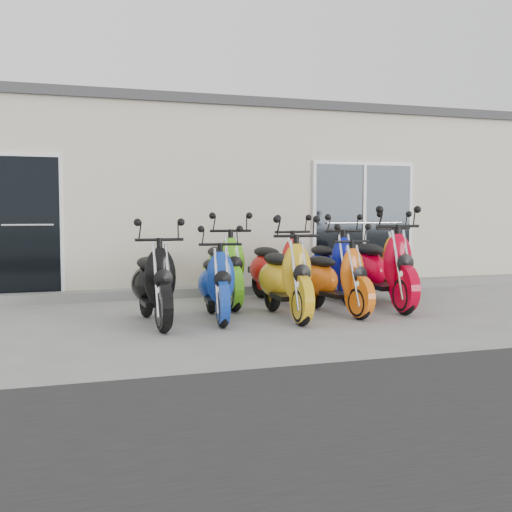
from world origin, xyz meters
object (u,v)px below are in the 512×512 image
object	(u,v)px
scooter_back_red	(279,258)
scooter_front_black	(153,271)
scooter_front_orange_b	(335,268)
scooter_back_yellow	(377,255)
scooter_front_blue	(216,272)
scooter_front_orange_a	(285,267)
scooter_back_green	(224,259)
scooter_back_blue	(332,257)
scooter_front_red	(382,257)

from	to	relation	value
scooter_back_red	scooter_front_black	bearing A→B (deg)	-157.33
scooter_front_orange_b	scooter_back_yellow	world-z (taller)	scooter_back_yellow
scooter_front_blue	scooter_back_yellow	size ratio (longest dim) A/B	0.87
scooter_front_orange_a	scooter_front_black	bearing A→B (deg)	-179.58
scooter_front_orange_a	scooter_back_yellow	bearing A→B (deg)	35.12
scooter_back_red	scooter_back_yellow	xyz separation A→B (m)	(1.68, -0.04, 0.03)
scooter_front_blue	scooter_back_green	distance (m)	1.31
scooter_front_black	scooter_front_orange_a	xyz separation A→B (m)	(1.73, -0.06, 0.02)
scooter_back_blue	scooter_back_yellow	world-z (taller)	scooter_back_yellow
scooter_front_black	scooter_back_yellow	world-z (taller)	scooter_back_yellow
scooter_front_orange_b	scooter_front_blue	bearing A→B (deg)	171.80
scooter_back_green	scooter_back_red	size ratio (longest dim) A/B	1.02
scooter_front_black	scooter_front_orange_a	bearing A→B (deg)	-2.95
scooter_front_black	scooter_back_green	xyz separation A→B (m)	(1.27, 1.30, 0.03)
scooter_front_black	scooter_back_green	bearing A→B (deg)	44.77
scooter_back_green	scooter_back_red	xyz separation A→B (m)	(0.88, 0.02, -0.02)
scooter_front_red	scooter_back_red	xyz separation A→B (m)	(-1.23, 1.00, -0.06)
scooter_front_orange_a	scooter_front_red	xyz separation A→B (m)	(1.65, 0.38, 0.06)
scooter_front_blue	scooter_back_yellow	distance (m)	3.25
scooter_front_red	scooter_front_orange_b	bearing A→B (deg)	-159.40
scooter_back_green	scooter_back_red	world-z (taller)	scooter_back_green
scooter_front_orange_a	scooter_back_blue	bearing A→B (deg)	48.71
scooter_front_orange_a	scooter_back_blue	xyz separation A→B (m)	(1.32, 1.38, 0.01)
scooter_back_yellow	scooter_front_blue	bearing A→B (deg)	-163.42
scooter_front_black	scooter_back_red	world-z (taller)	scooter_back_red
scooter_back_red	scooter_back_blue	size ratio (longest dim) A/B	0.99
scooter_back_green	scooter_back_yellow	bearing A→B (deg)	2.12
scooter_front_red	scooter_back_blue	bearing A→B (deg)	112.10
scooter_front_blue	scooter_back_red	xyz separation A→B (m)	(1.32, 1.25, 0.06)
scooter_front_blue	scooter_front_red	world-z (taller)	scooter_front_red
scooter_front_black	scooter_front_red	world-z (taller)	scooter_front_red
scooter_front_orange_a	scooter_back_green	xyz separation A→B (m)	(-0.46, 1.36, 0.02)
scooter_front_red	scooter_front_black	bearing A→B (deg)	-171.02
scooter_front_red	scooter_back_yellow	world-z (taller)	scooter_front_red
scooter_back_green	scooter_back_blue	bearing A→B (deg)	2.99
scooter_back_blue	scooter_front_black	bearing A→B (deg)	-154.81
scooter_back_green	scooter_back_blue	world-z (taller)	scooter_back_green
scooter_back_blue	scooter_back_red	bearing A→B (deg)	-178.41
scooter_back_green	scooter_back_yellow	size ratio (longest dim) A/B	0.99
scooter_front_orange_a	scooter_front_red	world-z (taller)	scooter_front_red
scooter_front_orange_b	scooter_back_green	size ratio (longest dim) A/B	0.90
scooter_front_red	scooter_back_blue	distance (m)	1.06
scooter_front_orange_b	scooter_back_yellow	xyz separation A→B (m)	(1.32, 1.23, 0.08)
scooter_front_orange_a	scooter_front_orange_b	xyz separation A→B (m)	(0.78, 0.11, -0.06)
scooter_front_black	scooter_back_red	xyz separation A→B (m)	(2.15, 1.32, 0.02)
scooter_back_red	scooter_back_blue	world-z (taller)	scooter_back_blue
scooter_front_red	scooter_back_green	xyz separation A→B (m)	(-2.12, 0.98, -0.05)
scooter_front_orange_a	scooter_back_green	bearing A→B (deg)	111.30
scooter_front_black	scooter_back_red	distance (m)	2.52
scooter_front_orange_b	scooter_back_blue	world-z (taller)	scooter_back_blue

